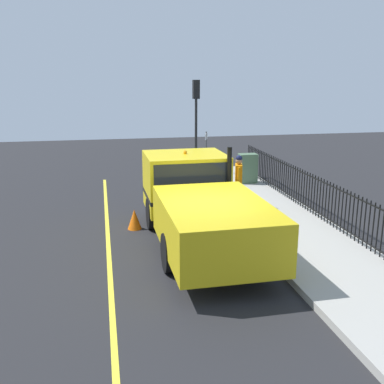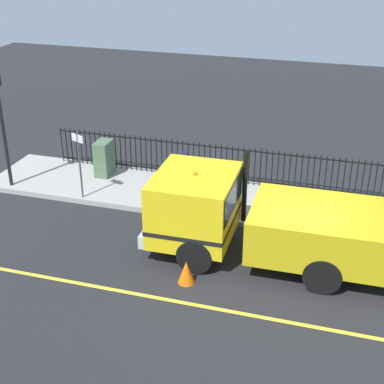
% 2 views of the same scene
% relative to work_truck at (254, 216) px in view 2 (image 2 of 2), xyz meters
% --- Properties ---
extents(ground_plane, '(47.25, 47.25, 0.00)m').
position_rel_work_truck_xyz_m(ground_plane, '(-0.09, -1.17, -1.24)').
color(ground_plane, '#232326').
rests_on(ground_plane, ground).
extents(sidewalk_slab, '(2.90, 21.48, 0.17)m').
position_rel_work_truck_xyz_m(sidewalk_slab, '(2.94, -1.17, -1.16)').
color(sidewalk_slab, '#A3A099').
rests_on(sidewalk_slab, ground).
extents(lane_marking, '(0.12, 19.33, 0.01)m').
position_rel_work_truck_xyz_m(lane_marking, '(-2.51, -1.17, -1.24)').
color(lane_marking, yellow).
rests_on(lane_marking, ground).
extents(work_truck, '(2.59, 6.81, 2.60)m').
position_rel_work_truck_xyz_m(work_truck, '(0.00, 0.00, 0.00)').
color(work_truck, yellow).
rests_on(work_truck, ground).
extents(worker_standing, '(0.36, 0.64, 1.81)m').
position_rel_work_truck_xyz_m(worker_standing, '(2.01, 2.56, 0.04)').
color(worker_standing, orange).
rests_on(worker_standing, sidewalk_slab).
extents(iron_fence, '(0.04, 18.29, 1.32)m').
position_rel_work_truck_xyz_m(iron_fence, '(4.17, -1.17, -0.40)').
color(iron_fence, black).
rests_on(iron_fence, sidewalk_slab).
extents(utility_cabinet, '(0.76, 0.49, 1.24)m').
position_rel_work_truck_xyz_m(utility_cabinet, '(3.49, 5.97, -0.45)').
color(utility_cabinet, '#4C6B4C').
rests_on(utility_cabinet, sidewalk_slab).
extents(traffic_cone, '(0.43, 0.43, 0.62)m').
position_rel_work_truck_xyz_m(traffic_cone, '(-1.68, 1.37, -0.94)').
color(traffic_cone, orange).
rests_on(traffic_cone, ground).
extents(street_sign, '(0.21, 0.48, 2.24)m').
position_rel_work_truck_xyz_m(street_sign, '(1.65, 5.92, 0.33)').
color(street_sign, '#4C4C4C').
rests_on(street_sign, sidewalk_slab).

